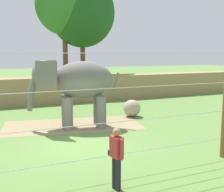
# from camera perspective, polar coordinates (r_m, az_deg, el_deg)

# --- Properties ---
(ground_plane) EXTENTS (120.00, 120.00, 0.00)m
(ground_plane) POSITION_cam_1_polar(r_m,az_deg,el_deg) (11.57, -6.50, -9.57)
(ground_plane) COLOR #5B7F3D
(dirt_patch) EXTENTS (7.21, 4.33, 0.01)m
(dirt_patch) POSITION_cam_1_polar(r_m,az_deg,el_deg) (14.66, -7.78, -5.71)
(dirt_patch) COLOR #937F5B
(dirt_patch) RESTS_ON ground
(embankment_wall) EXTENTS (36.00, 1.80, 1.87)m
(embankment_wall) POSITION_cam_1_polar(r_m,az_deg,el_deg) (21.22, -14.80, 1.04)
(embankment_wall) COLOR #997F56
(embankment_wall) RESTS_ON ground
(elephant) EXTENTS (4.35, 2.21, 3.26)m
(elephant) POSITION_cam_1_polar(r_m,az_deg,el_deg) (13.84, -7.13, 2.54)
(elephant) COLOR slate
(elephant) RESTS_ON ground
(enrichment_ball) EXTENTS (0.97, 0.97, 0.97)m
(enrichment_ball) POSITION_cam_1_polar(r_m,az_deg,el_deg) (16.38, 3.96, -2.42)
(enrichment_ball) COLOR tan
(enrichment_ball) RESTS_ON ground
(cable_fence) EXTENTS (9.38, 0.22, 3.72)m
(cable_fence) POSITION_cam_1_polar(r_m,az_deg,el_deg) (8.11, 0.15, -3.62)
(cable_fence) COLOR brown
(cable_fence) RESTS_ON ground
(zookeeper) EXTENTS (0.27, 0.58, 1.67)m
(zookeeper) POSITION_cam_1_polar(r_m,az_deg,el_deg) (7.67, 0.89, -11.71)
(zookeeper) COLOR #232328
(zookeeper) RESTS_ON ground
(tree_left_of_centre) EXTENTS (5.85, 5.85, 10.22)m
(tree_left_of_centre) POSITION_cam_1_polar(r_m,az_deg,el_deg) (27.04, -5.92, 15.97)
(tree_left_of_centre) COLOR brown
(tree_left_of_centre) RESTS_ON ground
(tree_behind_wall) EXTENTS (5.01, 5.01, 10.39)m
(tree_behind_wall) POSITION_cam_1_polar(r_m,az_deg,el_deg) (26.62, -9.44, 17.31)
(tree_behind_wall) COLOR brown
(tree_behind_wall) RESTS_ON ground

